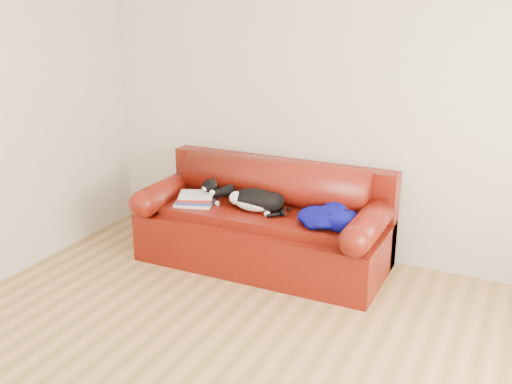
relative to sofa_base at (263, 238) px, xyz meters
The scene contains 7 objects.
ground 1.58m from the sofa_base, 73.02° to the right, with size 4.50×4.50×0.00m, color olive.
room_shell 2.14m from the sofa_base, 68.57° to the right, with size 4.52×4.02×2.61m.
sofa_base is the anchor object (origin of this frame).
sofa_back 0.39m from the sofa_base, 90.00° to the left, with size 2.10×1.01×0.88m.
book_stack 0.68m from the sofa_base, 166.35° to the right, with size 0.37×0.32×0.10m.
cat 0.36m from the sofa_base, 128.40° to the right, with size 0.65×0.28×0.23m.
blanket 0.69m from the sofa_base, 10.25° to the right, with size 0.52×0.43×0.16m.
Camera 1 is at (1.56, -2.84, 2.25)m, focal length 42.00 mm.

